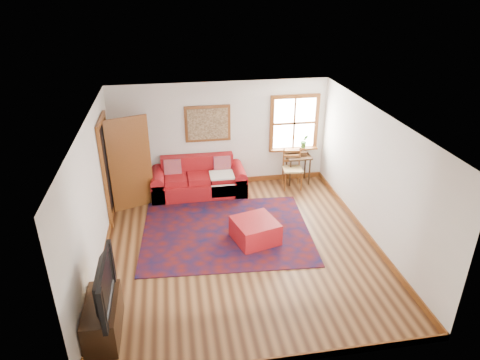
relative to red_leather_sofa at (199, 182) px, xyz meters
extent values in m
plane|color=#422311|center=(0.59, -2.33, -0.28)|extent=(5.50, 5.50, 0.00)
cube|color=silver|center=(0.59, 0.42, 0.97)|extent=(5.00, 0.04, 2.50)
cube|color=silver|center=(0.59, -5.08, 0.97)|extent=(5.00, 0.04, 2.50)
cube|color=silver|center=(-1.91, -2.33, 0.97)|extent=(0.04, 5.50, 2.50)
cube|color=silver|center=(3.09, -2.33, 0.97)|extent=(0.04, 5.50, 2.50)
cube|color=white|center=(0.59, -2.33, 2.22)|extent=(5.00, 5.50, 0.04)
cube|color=brown|center=(0.59, 0.41, -0.22)|extent=(5.00, 0.03, 0.12)
cube|color=brown|center=(-1.90, -2.33, -0.22)|extent=(0.03, 5.50, 0.12)
cube|color=brown|center=(3.07, -2.33, -0.22)|extent=(0.03, 5.50, 0.12)
cube|color=white|center=(2.34, 0.41, 1.17)|extent=(1.00, 0.02, 1.20)
cube|color=brown|center=(2.34, 0.39, 1.82)|extent=(1.18, 0.06, 0.09)
cube|color=brown|center=(2.34, 0.39, 0.53)|extent=(1.18, 0.06, 0.09)
cube|color=brown|center=(1.79, 0.39, 1.17)|extent=(0.09, 0.06, 1.20)
cube|color=brown|center=(2.88, 0.39, 1.17)|extent=(0.09, 0.06, 1.20)
cube|color=brown|center=(2.34, 0.39, 1.17)|extent=(1.00, 0.04, 0.05)
cube|color=brown|center=(2.34, 0.32, 0.55)|extent=(1.15, 0.20, 0.04)
imported|color=#2F6322|center=(2.59, 0.30, 0.74)|extent=(0.18, 0.15, 0.33)
cube|color=black|center=(-1.90, -0.73, 0.75)|extent=(0.02, 0.90, 2.05)
cube|color=brown|center=(-1.87, -1.22, 0.75)|extent=(0.06, 0.09, 2.05)
cube|color=brown|center=(-1.87, -0.23, 0.75)|extent=(0.06, 0.09, 2.05)
cube|color=brown|center=(-1.87, -0.73, 1.82)|extent=(0.06, 1.08, 0.09)
cube|color=brown|center=(-1.45, -0.43, 0.75)|extent=(0.86, 0.35, 2.05)
cube|color=silver|center=(-1.45, -0.43, 0.85)|extent=(0.56, 0.22, 1.33)
cube|color=brown|center=(0.29, 0.40, 1.27)|extent=(1.05, 0.04, 0.85)
cube|color=tan|center=(0.29, 0.37, 1.27)|extent=(0.92, 0.03, 0.72)
cube|color=#4F0E0B|center=(0.39, -1.79, -0.27)|extent=(3.45, 2.83, 0.02)
cube|color=#A2151A|center=(0.00, -0.05, -0.09)|extent=(2.16, 0.89, 0.38)
cube|color=#A2151A|center=(0.00, 0.27, 0.33)|extent=(1.68, 0.24, 0.47)
cube|color=#A2151A|center=(-0.93, -0.05, -0.05)|extent=(0.30, 0.89, 0.47)
cube|color=#A2151A|center=(0.92, -0.05, -0.05)|extent=(0.30, 0.89, 0.47)
cube|color=#D05E1D|center=(-0.58, 0.11, 0.36)|extent=(0.39, 0.19, 0.41)
cube|color=#D05E1D|center=(0.57, 0.11, 0.36)|extent=(0.39, 0.19, 0.41)
cube|color=silver|center=(0.51, -0.22, 0.24)|extent=(0.54, 0.49, 0.04)
cube|color=#A2151A|center=(0.90, -2.18, -0.06)|extent=(0.94, 0.94, 0.44)
cube|color=#331F11|center=(2.43, 0.18, 0.40)|extent=(0.58, 0.43, 0.04)
cylinder|color=#331F11|center=(2.19, 0.00, 0.05)|extent=(0.04, 0.04, 0.66)
cylinder|color=#331F11|center=(2.67, 0.00, 0.05)|extent=(0.04, 0.04, 0.66)
cylinder|color=#331F11|center=(2.19, 0.35, 0.05)|extent=(0.04, 0.04, 0.66)
cylinder|color=#331F11|center=(2.67, 0.35, 0.05)|extent=(0.04, 0.04, 0.66)
cube|color=tan|center=(2.22, -0.08, 0.20)|extent=(0.48, 0.46, 0.04)
cylinder|color=brown|center=(2.01, -0.24, -0.05)|extent=(0.04, 0.04, 0.46)
cylinder|color=brown|center=(2.39, -0.28, -0.05)|extent=(0.04, 0.04, 0.46)
cylinder|color=brown|center=(2.04, 0.12, 0.20)|extent=(0.04, 0.04, 0.95)
cylinder|color=brown|center=(2.42, 0.08, 0.20)|extent=(0.04, 0.04, 0.95)
cube|color=brown|center=(2.23, 0.10, 0.46)|extent=(0.39, 0.07, 0.29)
cube|color=#331F11|center=(-1.67, -4.14, 0.00)|extent=(0.45, 1.00, 0.55)
imported|color=black|center=(-1.65, -4.18, 0.61)|extent=(0.15, 1.18, 0.68)
cylinder|color=silver|center=(-1.62, -3.69, 0.36)|extent=(0.12, 0.12, 0.18)
cylinder|color=#FFA53F|center=(-1.62, -3.69, 0.33)|extent=(0.07, 0.07, 0.12)
camera|label=1|loc=(-0.52, -8.95, 4.36)|focal=32.00mm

